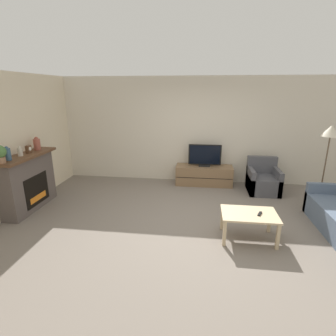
{
  "coord_description": "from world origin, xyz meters",
  "views": [
    {
      "loc": [
        0.13,
        -4.4,
        2.36
      ],
      "look_at": [
        -0.51,
        0.61,
        0.85
      ],
      "focal_mm": 28.0,
      "sensor_mm": 36.0,
      "label": 1
    }
  ],
  "objects_px": {
    "mantel_vase_centre_left": "(20,151)",
    "tv": "(205,156)",
    "fireplace": "(28,182)",
    "mantel_clock": "(29,149)",
    "remote": "(260,214)",
    "mantel_vase_left": "(7,154)",
    "tv_stand": "(204,175)",
    "coffee_table": "(249,217)",
    "floor_lamp": "(330,136)",
    "mantel_vase_right": "(37,144)",
    "armchair": "(263,181)"
  },
  "relations": [
    {
      "from": "mantel_vase_centre_left",
      "to": "tv",
      "type": "bearing_deg",
      "value": 29.61
    },
    {
      "from": "fireplace",
      "to": "tv",
      "type": "height_order",
      "value": "fireplace"
    },
    {
      "from": "mantel_clock",
      "to": "remote",
      "type": "bearing_deg",
      "value": -10.2
    },
    {
      "from": "mantel_vase_left",
      "to": "tv_stand",
      "type": "relative_size",
      "value": 0.18
    },
    {
      "from": "tv_stand",
      "to": "mantel_clock",
      "type": "bearing_deg",
      "value": -153.59
    },
    {
      "from": "mantel_vase_left",
      "to": "coffee_table",
      "type": "distance_m",
      "value": 4.33
    },
    {
      "from": "fireplace",
      "to": "mantel_vase_centre_left",
      "type": "height_order",
      "value": "mantel_vase_centre_left"
    },
    {
      "from": "mantel_clock",
      "to": "tv",
      "type": "height_order",
      "value": "mantel_clock"
    },
    {
      "from": "mantel_vase_left",
      "to": "mantel_vase_centre_left",
      "type": "height_order",
      "value": "mantel_vase_left"
    },
    {
      "from": "mantel_vase_left",
      "to": "mantel_vase_centre_left",
      "type": "bearing_deg",
      "value": 90.0
    },
    {
      "from": "mantel_clock",
      "to": "floor_lamp",
      "type": "relative_size",
      "value": 0.09
    },
    {
      "from": "remote",
      "to": "mantel_clock",
      "type": "bearing_deg",
      "value": -165.65
    },
    {
      "from": "mantel_vase_right",
      "to": "tv",
      "type": "xyz_separation_m",
      "value": [
        3.53,
        1.46,
        -0.52
      ]
    },
    {
      "from": "tv",
      "to": "mantel_clock",
      "type": "bearing_deg",
      "value": -153.62
    },
    {
      "from": "mantel_vase_right",
      "to": "tv",
      "type": "height_order",
      "value": "mantel_vase_right"
    },
    {
      "from": "coffee_table",
      "to": "remote",
      "type": "bearing_deg",
      "value": -6.07
    },
    {
      "from": "mantel_clock",
      "to": "mantel_vase_right",
      "type": "bearing_deg",
      "value": 90.15
    },
    {
      "from": "tv_stand",
      "to": "coffee_table",
      "type": "distance_m",
      "value": 2.63
    },
    {
      "from": "tv",
      "to": "floor_lamp",
      "type": "distance_m",
      "value": 2.72
    },
    {
      "from": "mantel_vase_left",
      "to": "remote",
      "type": "height_order",
      "value": "mantel_vase_left"
    },
    {
      "from": "armchair",
      "to": "floor_lamp",
      "type": "bearing_deg",
      "value": -32.02
    },
    {
      "from": "armchair",
      "to": "mantel_vase_left",
      "type": "bearing_deg",
      "value": -157.86
    },
    {
      "from": "mantel_clock",
      "to": "floor_lamp",
      "type": "bearing_deg",
      "value": 7.42
    },
    {
      "from": "mantel_vase_right",
      "to": "remote",
      "type": "xyz_separation_m",
      "value": [
        4.4,
        -1.08,
        -0.81
      ]
    },
    {
      "from": "coffee_table",
      "to": "mantel_clock",
      "type": "bearing_deg",
      "value": 169.65
    },
    {
      "from": "mantel_vase_centre_left",
      "to": "floor_lamp",
      "type": "xyz_separation_m",
      "value": [
        5.96,
        1.03,
        0.26
      ]
    },
    {
      "from": "fireplace",
      "to": "mantel_clock",
      "type": "distance_m",
      "value": 0.65
    },
    {
      "from": "mantel_vase_centre_left",
      "to": "coffee_table",
      "type": "relative_size",
      "value": 0.22
    },
    {
      "from": "fireplace",
      "to": "mantel_vase_centre_left",
      "type": "relative_size",
      "value": 7.52
    },
    {
      "from": "armchair",
      "to": "floor_lamp",
      "type": "xyz_separation_m",
      "value": [
        1.03,
        -0.65,
        1.22
      ]
    },
    {
      "from": "mantel_vase_centre_left",
      "to": "coffee_table",
      "type": "distance_m",
      "value": 4.35
    },
    {
      "from": "mantel_vase_centre_left",
      "to": "remote",
      "type": "xyz_separation_m",
      "value": [
        4.4,
        -0.54,
        -0.77
      ]
    },
    {
      "from": "mantel_clock",
      "to": "coffee_table",
      "type": "xyz_separation_m",
      "value": [
        4.24,
        -0.77,
        -0.83
      ]
    },
    {
      "from": "mantel_clock",
      "to": "remote",
      "type": "relative_size",
      "value": 0.98
    },
    {
      "from": "mantel_clock",
      "to": "remote",
      "type": "height_order",
      "value": "mantel_clock"
    },
    {
      "from": "fireplace",
      "to": "mantel_vase_left",
      "type": "relative_size",
      "value": 5.66
    },
    {
      "from": "floor_lamp",
      "to": "tv_stand",
      "type": "bearing_deg",
      "value": 158.09
    },
    {
      "from": "mantel_clock",
      "to": "tv_stand",
      "type": "bearing_deg",
      "value": 26.41
    },
    {
      "from": "tv",
      "to": "fireplace",
      "type": "bearing_deg",
      "value": -151.87
    },
    {
      "from": "fireplace",
      "to": "armchair",
      "type": "distance_m",
      "value": 5.2
    },
    {
      "from": "remote",
      "to": "mantel_vase_centre_left",
      "type": "bearing_deg",
      "value": -162.4
    },
    {
      "from": "mantel_vase_right",
      "to": "coffee_table",
      "type": "relative_size",
      "value": 0.32
    },
    {
      "from": "mantel_vase_left",
      "to": "floor_lamp",
      "type": "bearing_deg",
      "value": 12.86
    },
    {
      "from": "fireplace",
      "to": "tv_stand",
      "type": "distance_m",
      "value": 4.04
    },
    {
      "from": "fireplace",
      "to": "coffee_table",
      "type": "relative_size",
      "value": 1.66
    },
    {
      "from": "fireplace",
      "to": "floor_lamp",
      "type": "distance_m",
      "value": 6.12
    },
    {
      "from": "tv",
      "to": "mantel_vase_right",
      "type": "bearing_deg",
      "value": -157.56
    },
    {
      "from": "floor_lamp",
      "to": "mantel_vase_left",
      "type": "bearing_deg",
      "value": -167.14
    },
    {
      "from": "mantel_vase_centre_left",
      "to": "mantel_vase_right",
      "type": "distance_m",
      "value": 0.55
    },
    {
      "from": "mantel_clock",
      "to": "armchair",
      "type": "distance_m",
      "value": 5.22
    }
  ]
}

